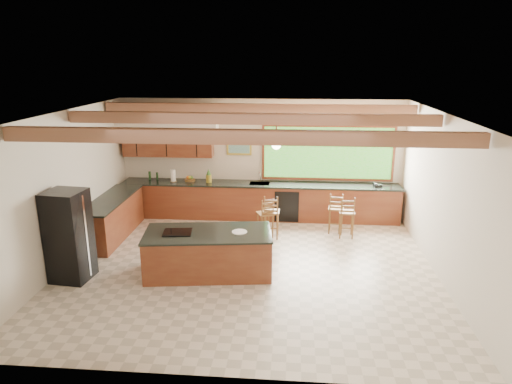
{
  "coord_description": "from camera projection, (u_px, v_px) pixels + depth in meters",
  "views": [
    {
      "loc": [
        0.83,
        -8.18,
        3.97
      ],
      "look_at": [
        0.08,
        0.8,
        1.31
      ],
      "focal_mm": 32.0,
      "sensor_mm": 36.0,
      "label": 1
    }
  ],
  "objects": [
    {
      "name": "bar_stool_d",
      "position": [
        336.0,
        209.0,
        10.59
      ],
      "size": [
        0.4,
        0.4,
        0.99
      ],
      "rotation": [
        0.0,
        0.0,
        -0.12
      ],
      "color": "brown",
      "rests_on": "ground"
    },
    {
      "name": "room_shell",
      "position": [
        243.0,
        150.0,
        9.02
      ],
      "size": [
        7.27,
        6.54,
        3.02
      ],
      "color": "beige",
      "rests_on": "ground"
    },
    {
      "name": "bar_stool_a",
      "position": [
        271.0,
        213.0,
        10.29
      ],
      "size": [
        0.37,
        0.37,
        1.02
      ],
      "rotation": [
        0.0,
        0.0,
        -0.02
      ],
      "color": "brown",
      "rests_on": "ground"
    },
    {
      "name": "refrigerator",
      "position": [
        69.0,
        236.0,
        8.31
      ],
      "size": [
        0.73,
        0.71,
        1.7
      ],
      "rotation": [
        0.0,
        0.0,
        -0.1
      ],
      "color": "black",
      "rests_on": "ground"
    },
    {
      "name": "bar_stool_c",
      "position": [
        347.0,
        213.0,
        10.33
      ],
      "size": [
        0.36,
        0.36,
        0.99
      ],
      "rotation": [
        0.0,
        0.0,
        -0.03
      ],
      "color": "brown",
      "rests_on": "ground"
    },
    {
      "name": "counter_run",
      "position": [
        226.0,
        204.0,
        11.35
      ],
      "size": [
        7.12,
        3.1,
        1.27
      ],
      "color": "brown",
      "rests_on": "ground"
    },
    {
      "name": "bar_stool_b",
      "position": [
        265.0,
        215.0,
        10.31
      ],
      "size": [
        0.45,
        0.45,
        0.95
      ],
      "rotation": [
        0.0,
        0.0,
        0.43
      ],
      "color": "brown",
      "rests_on": "ground"
    },
    {
      "name": "ground",
      "position": [
        248.0,
        267.0,
        9.01
      ],
      "size": [
        7.2,
        7.2,
        0.0
      ],
      "primitive_type": "plane",
      "color": "beige",
      "rests_on": "ground"
    },
    {
      "name": "island",
      "position": [
        208.0,
        252.0,
        8.67
      ],
      "size": [
        2.5,
        1.41,
        0.85
      ],
      "rotation": [
        0.0,
        0.0,
        0.13
      ],
      "color": "brown",
      "rests_on": "ground"
    }
  ]
}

